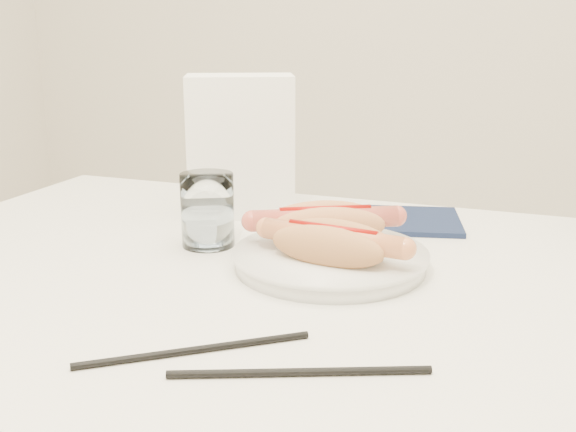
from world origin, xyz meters
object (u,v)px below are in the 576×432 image
(plate, at_px, (330,261))
(napkin_box, at_px, (241,146))
(water_glass, at_px, (207,210))
(table, at_px, (290,318))
(hotdog_left, at_px, (325,224))
(hotdog_right, at_px, (332,244))

(plate, height_order, napkin_box, napkin_box)
(water_glass, bearing_deg, table, -25.44)
(hotdog_left, xyz_separation_m, napkin_box, (-0.19, 0.16, 0.07))
(hotdog_left, relative_size, hotdog_right, 1.00)
(hotdog_right, bearing_deg, napkin_box, 140.75)
(hotdog_right, height_order, napkin_box, napkin_box)
(table, height_order, hotdog_right, hotdog_right)
(hotdog_left, bearing_deg, table, -131.19)
(table, relative_size, hotdog_right, 6.47)
(hotdog_left, distance_m, hotdog_right, 0.08)
(plate, height_order, water_glass, water_glass)
(plate, xyz_separation_m, water_glass, (-0.19, 0.03, 0.04))
(hotdog_left, relative_size, napkin_box, 0.83)
(water_glass, height_order, napkin_box, napkin_box)
(plate, bearing_deg, hotdog_right, -69.65)
(hotdog_left, bearing_deg, plate, -91.76)
(water_glass, bearing_deg, hotdog_left, 3.31)
(hotdog_left, bearing_deg, napkin_box, 112.51)
(table, distance_m, water_glass, 0.20)
(table, bearing_deg, plate, 43.83)
(napkin_box, bearing_deg, hotdog_left, -64.12)
(plate, distance_m, napkin_box, 0.31)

